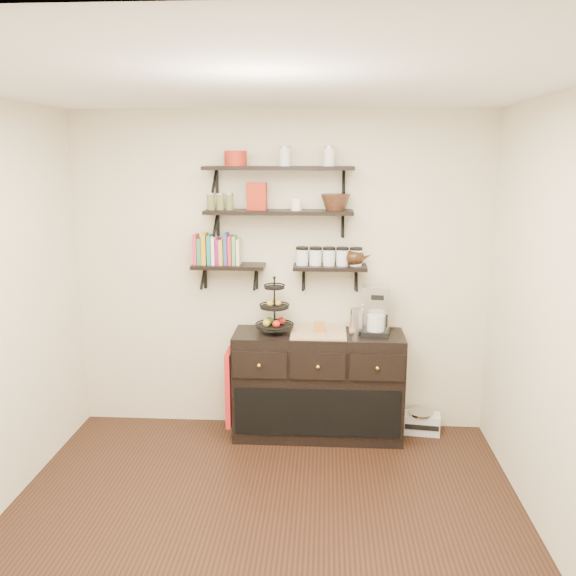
{
  "coord_description": "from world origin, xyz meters",
  "views": [
    {
      "loc": [
        0.39,
        -3.3,
        2.34
      ],
      "look_at": [
        0.1,
        1.15,
        1.36
      ],
      "focal_mm": 38.0,
      "sensor_mm": 36.0,
      "label": 1
    }
  ],
  "objects_px": {
    "fruit_stand": "(275,314)",
    "coffee_maker": "(376,311)",
    "sideboard": "(318,385)",
    "radio": "(420,422)"
  },
  "relations": [
    {
      "from": "radio",
      "to": "sideboard",
      "type": "bearing_deg",
      "value": -166.71
    },
    {
      "from": "coffee_maker",
      "to": "radio",
      "type": "bearing_deg",
      "value": 15.72
    },
    {
      "from": "sideboard",
      "to": "coffee_maker",
      "type": "bearing_deg",
      "value": 3.45
    },
    {
      "from": "sideboard",
      "to": "radio",
      "type": "bearing_deg",
      "value": 5.97
    },
    {
      "from": "fruit_stand",
      "to": "radio",
      "type": "bearing_deg",
      "value": 4.11
    },
    {
      "from": "fruit_stand",
      "to": "coffee_maker",
      "type": "height_order",
      "value": "fruit_stand"
    },
    {
      "from": "radio",
      "to": "fruit_stand",
      "type": "bearing_deg",
      "value": -168.57
    },
    {
      "from": "fruit_stand",
      "to": "radio",
      "type": "xyz_separation_m",
      "value": [
        1.24,
        0.09,
        -0.96
      ]
    },
    {
      "from": "fruit_stand",
      "to": "coffee_maker",
      "type": "distance_m",
      "value": 0.82
    },
    {
      "from": "fruit_stand",
      "to": "coffee_maker",
      "type": "xyz_separation_m",
      "value": [
        0.82,
        0.02,
        0.04
      ]
    }
  ]
}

